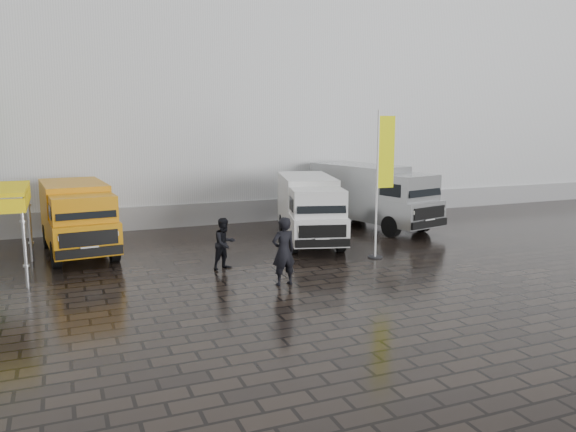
% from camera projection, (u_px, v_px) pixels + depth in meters
% --- Properties ---
extents(ground, '(120.00, 120.00, 0.00)m').
position_uv_depth(ground, '(349.00, 259.00, 18.93)').
color(ground, black).
rests_on(ground, ground).
extents(exhibition_hall, '(44.00, 16.00, 12.00)m').
position_uv_depth(exhibition_hall, '(252.00, 97.00, 33.27)').
color(exhibition_hall, silver).
rests_on(exhibition_hall, ground).
extents(hall_plinth, '(44.00, 0.15, 1.00)m').
position_uv_depth(hall_plinth, '(307.00, 208.00, 26.84)').
color(hall_plinth, gray).
rests_on(hall_plinth, ground).
extents(van_yellow, '(2.49, 5.46, 2.45)m').
position_uv_depth(van_yellow, '(78.00, 219.00, 19.50)').
color(van_yellow, orange).
rests_on(van_yellow, ground).
extents(van_white, '(3.37, 6.00, 2.47)m').
position_uv_depth(van_white, '(310.00, 210.00, 21.44)').
color(van_white, white).
rests_on(van_white, ground).
extents(van_silver, '(3.50, 6.52, 2.69)m').
position_uv_depth(van_silver, '(373.00, 197.00, 24.36)').
color(van_silver, '#A7AAAB').
rests_on(van_silver, ground).
extents(flagpole, '(0.88, 0.50, 4.96)m').
position_uv_depth(flagpole, '(382.00, 176.00, 18.73)').
color(flagpole, black).
rests_on(flagpole, ground).
extents(wheelie_bin, '(0.69, 0.69, 1.06)m').
position_uv_depth(wheelie_bin, '(416.00, 202.00, 28.58)').
color(wheelie_bin, black).
rests_on(wheelie_bin, ground).
extents(person_front, '(0.76, 0.54, 1.96)m').
position_uv_depth(person_front, '(284.00, 251.00, 15.78)').
color(person_front, black).
rests_on(person_front, ground).
extents(person_tent, '(0.97, 0.88, 1.63)m').
position_uv_depth(person_tent, '(225.00, 244.00, 17.55)').
color(person_tent, black).
rests_on(person_tent, ground).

